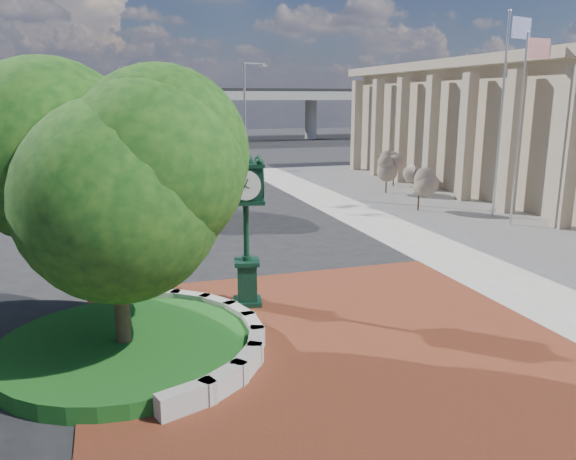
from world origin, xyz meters
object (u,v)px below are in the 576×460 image
(street_lamp_near, at_px, (247,118))
(post_clock, at_px, (246,216))
(flagpole_b, at_px, (501,115))
(flagpole_a, at_px, (519,129))
(street_lamp_far, at_px, (124,107))
(parked_car, at_px, (219,159))

(street_lamp_near, bearing_deg, post_clock, -103.71)
(post_clock, bearing_deg, flagpole_b, 29.53)
(flagpole_a, bearing_deg, post_clock, -155.69)
(post_clock, distance_m, flagpole_b, 17.94)
(street_lamp_near, bearing_deg, street_lamp_far, 108.95)
(parked_car, bearing_deg, flagpole_b, -51.43)
(parked_car, xyz_separation_m, street_lamp_near, (-0.81, -14.54, 4.11))
(post_clock, distance_m, flagpole_a, 16.56)
(street_lamp_far, bearing_deg, parked_car, -38.07)
(flagpole_a, xyz_separation_m, street_lamp_near, (-10.02, 13.62, 0.21))
(post_clock, xyz_separation_m, parked_car, (5.78, 34.93, -1.96))
(flagpole_a, relative_size, street_lamp_near, 1.09)
(flagpole_a, relative_size, flagpole_b, 0.88)
(street_lamp_near, relative_size, street_lamp_far, 0.92)
(parked_car, distance_m, street_lamp_near, 15.14)
(post_clock, distance_m, street_lamp_far, 41.29)
(flagpole_b, xyz_separation_m, street_lamp_far, (-17.60, 32.40, 0.02))
(flagpole_a, bearing_deg, street_lamp_near, 126.33)
(flagpole_b, bearing_deg, post_clock, -150.47)
(flagpole_a, xyz_separation_m, flagpole_b, (0.46, 1.98, 0.63))
(parked_car, relative_size, flagpole_a, 0.51)
(flagpole_b, bearing_deg, flagpole_a, -103.09)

